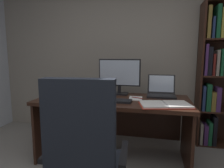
{
  "coord_description": "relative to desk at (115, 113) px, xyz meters",
  "views": [
    {
      "loc": [
        0.35,
        -0.77,
        1.24
      ],
      "look_at": [
        -0.13,
        1.37,
        0.92
      ],
      "focal_mm": 31.37,
      "sensor_mm": 36.0,
      "label": 1
    }
  ],
  "objects": [
    {
      "name": "pen",
      "position": [
        0.28,
        -0.05,
        0.21
      ],
      "size": [
        0.13,
        0.06,
        0.01
      ],
      "primitive_type": "cylinder",
      "rotation": [
        0.0,
        1.57,
        -0.36
      ],
      "color": "maroon",
      "rests_on": "notepad"
    },
    {
      "name": "wall_back",
      "position": [
        0.13,
        0.85,
        0.88
      ],
      "size": [
        5.13,
        0.12,
        2.85
      ],
      "primitive_type": "cube",
      "color": "#A89E8E",
      "rests_on": "ground"
    },
    {
      "name": "monitor",
      "position": [
        0.02,
        0.19,
        0.43
      ],
      "size": [
        0.54,
        0.16,
        0.45
      ],
      "color": "black",
      "rests_on": "desk"
    },
    {
      "name": "notepad",
      "position": [
        0.26,
        -0.05,
        0.2
      ],
      "size": [
        0.16,
        0.21,
        0.01
      ],
      "primitive_type": "cube",
      "rotation": [
        0.0,
        0.0,
        0.03
      ],
      "color": "white",
      "rests_on": "desk"
    },
    {
      "name": "office_chair",
      "position": [
        -0.01,
        -1.03,
        -0.08
      ],
      "size": [
        0.64,
        0.6,
        1.1
      ],
      "rotation": [
        0.0,
        0.0,
        0.09
      ],
      "color": "black",
      "rests_on": "ground"
    },
    {
      "name": "reading_stand_with_book",
      "position": [
        -0.53,
        0.26,
        0.27
      ],
      "size": [
        0.32,
        0.3,
        0.13
      ],
      "color": "black",
      "rests_on": "desk"
    },
    {
      "name": "desk",
      "position": [
        0.0,
        0.0,
        0.0
      ],
      "size": [
        1.74,
        0.78,
        0.74
      ],
      "color": "#381E14",
      "rests_on": "ground"
    },
    {
      "name": "computer_mouse",
      "position": [
        -0.28,
        -0.24,
        0.22
      ],
      "size": [
        0.06,
        0.1,
        0.04
      ],
      "primitive_type": "ellipsoid",
      "color": "black",
      "rests_on": "desk"
    },
    {
      "name": "bookshelf",
      "position": [
        1.34,
        0.61,
        0.41
      ],
      "size": [
        0.76,
        0.32,
        1.93
      ],
      "color": "#381E14",
      "rests_on": "ground"
    },
    {
      "name": "open_binder",
      "position": [
        0.58,
        -0.29,
        0.21
      ],
      "size": [
        0.55,
        0.4,
        0.02
      ],
      "rotation": [
        0.0,
        0.0,
        0.23
      ],
      "color": "#DB422D",
      "rests_on": "desk"
    },
    {
      "name": "laptop",
      "position": [
        0.55,
        0.2,
        0.25
      ],
      "size": [
        0.34,
        0.33,
        0.25
      ],
      "color": "black",
      "rests_on": "desk"
    },
    {
      "name": "keyboard",
      "position": [
        0.02,
        -0.24,
        0.21
      ],
      "size": [
        0.42,
        0.15,
        0.02
      ],
      "primitive_type": "cube",
      "color": "black",
      "rests_on": "desk"
    }
  ]
}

